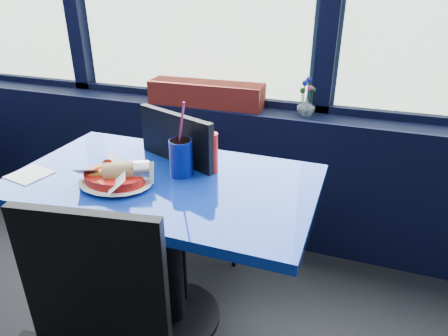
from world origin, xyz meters
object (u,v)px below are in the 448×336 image
(chair_near_back, at_px, (181,187))
(soda_cup, at_px, (181,157))
(near_table, at_px, (166,217))
(ketchup_bottle, at_px, (211,150))
(food_basket, at_px, (116,176))
(flower_vase, at_px, (306,104))
(planter_box, at_px, (206,94))

(chair_near_back, relative_size, soda_cup, 3.09)
(near_table, distance_m, ketchup_bottle, 0.34)
(food_basket, xyz_separation_m, ketchup_bottle, (0.30, 0.23, 0.06))
(ketchup_bottle, bearing_deg, soda_cup, -145.94)
(flower_vase, bearing_deg, planter_box, 179.72)
(chair_near_back, bearing_deg, soda_cup, 139.52)
(flower_vase, relative_size, ketchup_bottle, 0.94)
(soda_cup, bearing_deg, flower_vase, 65.29)
(planter_box, xyz_separation_m, food_basket, (0.02, -0.95, -0.08))
(soda_cup, bearing_deg, food_basket, -140.03)
(near_table, bearing_deg, ketchup_bottle, 38.59)
(flower_vase, distance_m, food_basket, 1.10)
(food_basket, height_order, soda_cup, soda_cup)
(food_basket, bearing_deg, near_table, 35.16)
(near_table, xyz_separation_m, food_basket, (-0.14, -0.11, 0.22))
(chair_near_back, height_order, flower_vase, flower_vase)
(food_basket, bearing_deg, flower_vase, 57.27)
(near_table, xyz_separation_m, ketchup_bottle, (0.16, 0.12, 0.28))
(near_table, bearing_deg, chair_near_back, 103.22)
(ketchup_bottle, bearing_deg, flower_vase, 70.00)
(chair_near_back, xyz_separation_m, flower_vase, (0.48, 0.56, 0.31))
(planter_box, bearing_deg, food_basket, -91.17)
(chair_near_back, height_order, food_basket, chair_near_back)
(chair_near_back, relative_size, food_basket, 3.52)
(planter_box, relative_size, food_basket, 2.43)
(flower_vase, bearing_deg, ketchup_bottle, -110.00)
(ketchup_bottle, height_order, soda_cup, soda_cup)
(chair_near_back, height_order, planter_box, chair_near_back)
(chair_near_back, distance_m, flower_vase, 0.80)
(chair_near_back, xyz_separation_m, ketchup_bottle, (0.22, -0.16, 0.29))
(near_table, height_order, food_basket, food_basket)
(food_basket, distance_m, soda_cup, 0.26)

